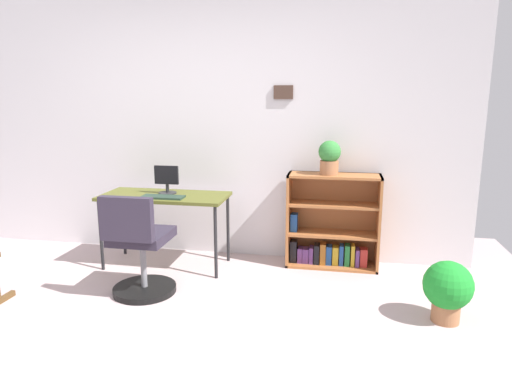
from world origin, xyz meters
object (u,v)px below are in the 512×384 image
Objects in this scene: office_chair at (139,251)px; potted_plant_on_shelf at (329,157)px; keyboard at (163,197)px; desk at (165,200)px; monitor at (167,180)px; potted_plant_floor at (448,288)px; bookshelf_low at (331,226)px.

potted_plant_on_shelf reaches higher than office_chair.
keyboard is at bearing 90.75° from office_chair.
potted_plant_on_shelf is (1.52, 0.25, 0.42)m from desk.
monitor is at bearing 99.06° from keyboard.
desk is 0.19m from monitor.
potted_plant_on_shelf reaches higher than desk.
desk is 2.61× the size of potted_plant_floor.
monitor is at bearing 162.78° from potted_plant_floor.
potted_plant_on_shelf is at bearing 9.35° from desk.
office_chair reaches higher than desk.
bookshelf_low is 0.68m from potted_plant_on_shelf.
bookshelf_low is (1.55, 0.26, -0.44)m from monitor.
potted_plant_floor is (0.89, -0.95, -0.81)m from potted_plant_on_shelf.
office_chair is at bearing -146.74° from bookshelf_low.
monitor is at bearing 79.66° from desk.
monitor is at bearing 92.84° from office_chair.
keyboard is at bearing 166.70° from potted_plant_floor.
potted_plant_on_shelf is at bearing 14.58° from keyboard.
keyboard is 1.57m from potted_plant_on_shelf.
monitor is 0.86m from office_chair.
keyboard is 0.45× the size of office_chair.
office_chair is at bearing -147.55° from potted_plant_on_shelf.
desk is at bearing -170.65° from potted_plant_on_shelf.
bookshelf_low reaches higher than keyboard.
monitor is 0.69× the size of keyboard.
potted_plant_floor is (2.40, -0.74, -0.57)m from monitor.
bookshelf_low is at bearing 33.26° from office_chair.
desk reaches higher than potted_plant_floor.
potted_plant_on_shelf reaches higher than keyboard.
office_chair reaches higher than potted_plant_floor.
monitor reaches higher than bookshelf_low.
bookshelf_low reaches higher than office_chair.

